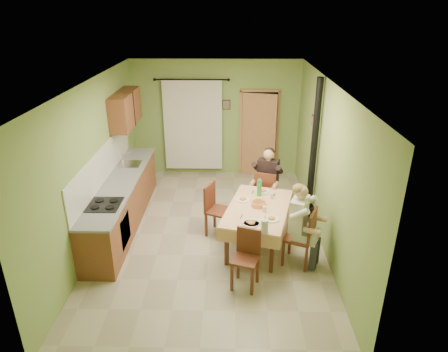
{
  "coord_description": "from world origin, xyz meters",
  "views": [
    {
      "loc": [
        0.37,
        -6.38,
        3.96
      ],
      "look_at": [
        0.25,
        0.1,
        1.15
      ],
      "focal_mm": 32.0,
      "sensor_mm": 36.0,
      "label": 1
    }
  ],
  "objects_px": {
    "chair_far": "(266,202)",
    "chair_left": "(218,220)",
    "chair_near": "(245,270)",
    "man_far": "(267,175)",
    "dining_table": "(257,226)",
    "chair_right": "(299,248)",
    "stove_flue": "(312,172)",
    "man_right": "(301,216)"
  },
  "relations": [
    {
      "from": "chair_near",
      "to": "stove_flue",
      "type": "distance_m",
      "value": 2.53
    },
    {
      "from": "man_far",
      "to": "man_right",
      "type": "bearing_deg",
      "value": -56.92
    },
    {
      "from": "chair_far",
      "to": "chair_near",
      "type": "distance_m",
      "value": 2.28
    },
    {
      "from": "chair_left",
      "to": "man_far",
      "type": "xyz_separation_m",
      "value": [
        0.94,
        0.75,
        0.59
      ]
    },
    {
      "from": "man_far",
      "to": "chair_left",
      "type": "bearing_deg",
      "value": -121.86
    },
    {
      "from": "chair_right",
      "to": "man_right",
      "type": "distance_m",
      "value": 0.59
    },
    {
      "from": "chair_left",
      "to": "man_far",
      "type": "bearing_deg",
      "value": 151.61
    },
    {
      "from": "man_far",
      "to": "chair_far",
      "type": "bearing_deg",
      "value": -90.0
    },
    {
      "from": "chair_near",
      "to": "man_far",
      "type": "height_order",
      "value": "man_far"
    },
    {
      "from": "chair_far",
      "to": "chair_near",
      "type": "xyz_separation_m",
      "value": [
        -0.48,
        -2.23,
        -0.0
      ]
    },
    {
      "from": "chair_near",
      "to": "chair_right",
      "type": "relative_size",
      "value": 0.92
    },
    {
      "from": "chair_far",
      "to": "chair_near",
      "type": "bearing_deg",
      "value": -82.63
    },
    {
      "from": "chair_far",
      "to": "stove_flue",
      "type": "bearing_deg",
      "value": 6.91
    },
    {
      "from": "chair_right",
      "to": "chair_far",
      "type": "bearing_deg",
      "value": 38.24
    },
    {
      "from": "chair_right",
      "to": "dining_table",
      "type": "bearing_deg",
      "value": 75.91
    },
    {
      "from": "chair_near",
      "to": "chair_right",
      "type": "xyz_separation_m",
      "value": [
        0.89,
        0.6,
        0.0
      ]
    },
    {
      "from": "chair_right",
      "to": "man_far",
      "type": "height_order",
      "value": "man_far"
    },
    {
      "from": "chair_left",
      "to": "man_right",
      "type": "distance_m",
      "value": 1.71
    },
    {
      "from": "dining_table",
      "to": "man_right",
      "type": "bearing_deg",
      "value": -24.28
    },
    {
      "from": "man_far",
      "to": "dining_table",
      "type": "bearing_deg",
      "value": -82.77
    },
    {
      "from": "man_right",
      "to": "chair_right",
      "type": "bearing_deg",
      "value": -90.0
    },
    {
      "from": "dining_table",
      "to": "chair_left",
      "type": "height_order",
      "value": "chair_left"
    },
    {
      "from": "chair_left",
      "to": "chair_near",
      "type": "bearing_deg",
      "value": 39.85
    },
    {
      "from": "dining_table",
      "to": "man_far",
      "type": "bearing_deg",
      "value": 91.78
    },
    {
      "from": "dining_table",
      "to": "stove_flue",
      "type": "distance_m",
      "value": 1.55
    },
    {
      "from": "chair_right",
      "to": "chair_left",
      "type": "relative_size",
      "value": 1.02
    },
    {
      "from": "chair_far",
      "to": "dining_table",
      "type": "bearing_deg",
      "value": -82.68
    },
    {
      "from": "chair_right",
      "to": "stove_flue",
      "type": "height_order",
      "value": "stove_flue"
    },
    {
      "from": "chair_far",
      "to": "chair_left",
      "type": "distance_m",
      "value": 1.19
    },
    {
      "from": "chair_left",
      "to": "man_right",
      "type": "xyz_separation_m",
      "value": [
        1.33,
        -0.89,
        0.59
      ]
    },
    {
      "from": "chair_far",
      "to": "chair_left",
      "type": "xyz_separation_m",
      "value": [
        -0.94,
        -0.73,
        -0.0
      ]
    },
    {
      "from": "stove_flue",
      "to": "man_far",
      "type": "bearing_deg",
      "value": 166.32
    },
    {
      "from": "chair_near",
      "to": "chair_right",
      "type": "height_order",
      "value": "chair_right"
    },
    {
      "from": "dining_table",
      "to": "chair_far",
      "type": "height_order",
      "value": "chair_far"
    },
    {
      "from": "chair_near",
      "to": "man_far",
      "type": "relative_size",
      "value": 0.66
    },
    {
      "from": "chair_far",
      "to": "stove_flue",
      "type": "relative_size",
      "value": 0.35
    },
    {
      "from": "man_right",
      "to": "dining_table",
      "type": "bearing_deg",
      "value": 75.66
    },
    {
      "from": "chair_far",
      "to": "chair_near",
      "type": "height_order",
      "value": "chair_far"
    },
    {
      "from": "dining_table",
      "to": "chair_far",
      "type": "relative_size",
      "value": 1.9
    },
    {
      "from": "dining_table",
      "to": "chair_left",
      "type": "relative_size",
      "value": 1.9
    },
    {
      "from": "chair_near",
      "to": "man_right",
      "type": "relative_size",
      "value": 0.66
    },
    {
      "from": "stove_flue",
      "to": "chair_left",
      "type": "bearing_deg",
      "value": -162.55
    }
  ]
}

